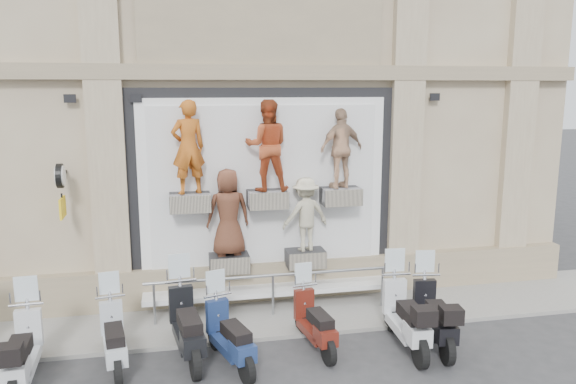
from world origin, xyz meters
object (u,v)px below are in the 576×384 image
at_px(guard_rail, 273,296).
at_px(scooter_g, 406,304).
at_px(scooter_c, 113,326).
at_px(scooter_b, 21,338).
at_px(scooter_d, 186,312).
at_px(scooter_e, 229,324).
at_px(scooter_h, 435,303).
at_px(clock_sign_bracket, 61,184).
at_px(scooter_f, 315,311).

bearing_deg(guard_rail, scooter_g, -40.35).
bearing_deg(scooter_c, scooter_b, -175.62).
bearing_deg(scooter_g, scooter_d, 177.51).
xyz_separation_m(scooter_c, scooter_d, (1.18, 0.08, 0.10)).
relative_size(scooter_c, scooter_e, 0.99).
bearing_deg(scooter_d, scooter_e, -37.72).
height_order(scooter_b, scooter_g, scooter_g).
xyz_separation_m(guard_rail, scooter_b, (-4.23, -1.74, 0.32)).
relative_size(scooter_g, scooter_h, 1.04).
relative_size(scooter_d, scooter_g, 1.01).
distance_m(scooter_b, scooter_g, 6.28).
bearing_deg(clock_sign_bracket, scooter_e, -37.83).
xyz_separation_m(scooter_d, scooter_f, (2.21, -0.10, -0.12)).
bearing_deg(scooter_d, scooter_h, -12.77).
bearing_deg(scooter_f, scooter_c, 172.35).
bearing_deg(scooter_h, scooter_d, -177.71).
height_order(scooter_e, scooter_h, scooter_h).
relative_size(scooter_c, scooter_g, 0.90).
distance_m(scooter_b, scooter_c, 1.35).
bearing_deg(scooter_c, guard_rail, 17.38).
bearing_deg(scooter_e, scooter_b, 163.27).
relative_size(scooter_c, scooter_f, 1.04).
xyz_separation_m(clock_sign_bracket, scooter_d, (2.17, -1.82, -1.97)).
distance_m(scooter_b, scooter_d, 2.53).
bearing_deg(scooter_e, scooter_g, -16.59).
distance_m(scooter_e, scooter_g, 3.10).
xyz_separation_m(clock_sign_bracket, scooter_e, (2.85, -2.22, -2.06)).
bearing_deg(scooter_g, scooter_b, -176.53).
distance_m(scooter_f, scooter_g, 1.61).
bearing_deg(scooter_e, scooter_c, 153.78).
relative_size(scooter_f, scooter_h, 0.89).
height_order(clock_sign_bracket, scooter_f, clock_sign_bracket).
relative_size(guard_rail, scooter_b, 2.62).
bearing_deg(guard_rail, clock_sign_bracket, 173.16).
height_order(scooter_f, scooter_g, scooter_g).
bearing_deg(scooter_h, scooter_c, -175.70).
height_order(guard_rail, scooter_f, scooter_f).
height_order(guard_rail, scooter_e, scooter_e).
relative_size(scooter_d, scooter_h, 1.05).
relative_size(clock_sign_bracket, scooter_d, 0.50).
relative_size(scooter_e, scooter_f, 1.05).
xyz_separation_m(scooter_c, scooter_e, (1.86, -0.31, 0.01)).
relative_size(guard_rail, scooter_g, 2.51).
height_order(guard_rail, scooter_b, scooter_b).
bearing_deg(scooter_c, scooter_h, -12.19).
bearing_deg(scooter_c, scooter_f, -9.05).
relative_size(scooter_c, scooter_h, 0.93).
bearing_deg(scooter_g, clock_sign_bracket, 163.09).
height_order(clock_sign_bracket, scooter_h, clock_sign_bracket).
distance_m(clock_sign_bracket, scooter_e, 4.16).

